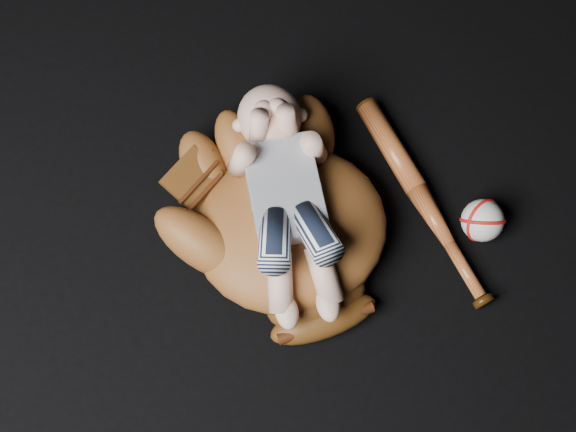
{
  "coord_description": "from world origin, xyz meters",
  "views": [
    {
      "loc": [
        -0.22,
        -0.34,
        1.29
      ],
      "look_at": [
        0.0,
        0.13,
        0.08
      ],
      "focal_mm": 50.0,
      "sensor_mm": 36.0,
      "label": 1
    }
  ],
  "objects_px": {
    "baseball_bat": "(423,201)",
    "baseball": "(483,220)",
    "newborn_baby": "(288,205)",
    "baseball_glove": "(290,224)"
  },
  "relations": [
    {
      "from": "baseball_bat",
      "to": "baseball",
      "type": "relative_size",
      "value": 5.78
    },
    {
      "from": "newborn_baby",
      "to": "baseball",
      "type": "bearing_deg",
      "value": -8.06
    },
    {
      "from": "baseball",
      "to": "newborn_baby",
      "type": "bearing_deg",
      "value": 157.34
    },
    {
      "from": "newborn_baby",
      "to": "baseball_bat",
      "type": "height_order",
      "value": "newborn_baby"
    },
    {
      "from": "baseball_bat",
      "to": "baseball",
      "type": "height_order",
      "value": "baseball"
    },
    {
      "from": "baseball_glove",
      "to": "baseball",
      "type": "relative_size",
      "value": 6.28
    },
    {
      "from": "baseball_glove",
      "to": "newborn_baby",
      "type": "xyz_separation_m",
      "value": [
        -0.0,
        0.01,
        0.06
      ]
    },
    {
      "from": "newborn_baby",
      "to": "baseball",
      "type": "distance_m",
      "value": 0.34
    },
    {
      "from": "baseball_glove",
      "to": "newborn_baby",
      "type": "height_order",
      "value": "newborn_baby"
    },
    {
      "from": "baseball_glove",
      "to": "baseball",
      "type": "height_order",
      "value": "baseball_glove"
    }
  ]
}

